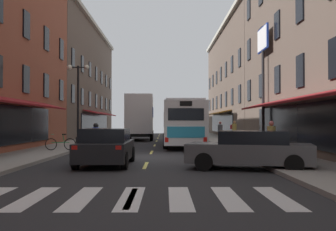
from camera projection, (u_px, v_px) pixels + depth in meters
ground_plane at (149, 158)px, 18.62m from camera, size 34.80×80.00×0.10m
lane_centre_dashes at (149, 158)px, 18.37m from camera, size 0.14×73.90×0.01m
crosswalk_near at (131, 198)px, 8.63m from camera, size 7.10×2.80×0.01m
sidewalk_left at (27, 156)px, 18.58m from camera, size 3.00×80.00×0.14m
sidewalk_right at (271, 156)px, 18.67m from camera, size 3.00×80.00×0.14m
billboard_sign at (263, 58)px, 24.68m from camera, size 0.40×2.39×7.68m
transit_bus at (182, 123)px, 27.74m from camera, size 2.69×11.70×3.12m
box_truck at (140, 118)px, 36.18m from camera, size 2.60×7.37×4.15m
sedan_near at (106, 147)px, 15.19m from camera, size 1.99×4.31×1.45m
sedan_mid at (250, 150)px, 13.83m from camera, size 4.71×2.94×1.39m
motorcycle_rider at (96, 142)px, 19.23m from camera, size 0.62×2.07×1.66m
bicycle_near at (61, 144)px, 21.43m from camera, size 1.71×0.48×0.91m
pedestrian_near at (234, 130)px, 31.51m from camera, size 0.51×0.48×1.68m
pedestrian_mid at (271, 139)px, 16.46m from camera, size 0.36×0.36×1.61m
pedestrian_far at (220, 132)px, 28.95m from camera, size 0.36×0.36×1.61m
street_lamp_twin at (78, 101)px, 24.76m from camera, size 1.42×0.32×5.26m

